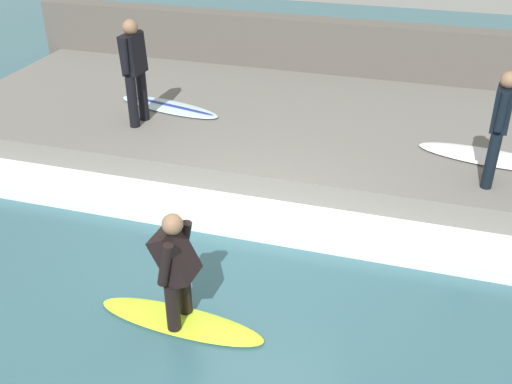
{
  "coord_description": "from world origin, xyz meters",
  "views": [
    {
      "loc": [
        -5.7,
        -1.84,
        4.44
      ],
      "look_at": [
        0.46,
        0.0,
        0.7
      ],
      "focal_mm": 42.0,
      "sensor_mm": 36.0,
      "label": 1
    }
  ],
  "objects_px": {
    "surfboard_waiting_far": "(489,157)",
    "surfboard_waiting_near": "(169,107)",
    "surfer_riding": "(176,264)",
    "surfer_waiting_far": "(500,123)",
    "surfboard_riding": "(181,321)",
    "surfer_waiting_near": "(134,67)"
  },
  "relations": [
    {
      "from": "surfboard_riding",
      "to": "surfer_waiting_far",
      "type": "xyz_separation_m",
      "value": [
        3.21,
        -3.12,
        1.35
      ]
    },
    {
      "from": "surfboard_waiting_far",
      "to": "surfboard_waiting_near",
      "type": "bearing_deg",
      "value": 85.03
    },
    {
      "from": "surfer_waiting_near",
      "to": "surfer_waiting_far",
      "type": "distance_m",
      "value": 5.38
    },
    {
      "from": "surfboard_riding",
      "to": "surfer_riding",
      "type": "bearing_deg",
      "value": 90.0
    },
    {
      "from": "surfer_waiting_far",
      "to": "surfboard_waiting_far",
      "type": "bearing_deg",
      "value": -3.72
    },
    {
      "from": "surfer_riding",
      "to": "surfboard_waiting_near",
      "type": "distance_m",
      "value": 4.85
    },
    {
      "from": "surfboard_waiting_far",
      "to": "surfer_waiting_near",
      "type": "bearing_deg",
      "value": 92.64
    },
    {
      "from": "surfer_riding",
      "to": "surfboard_waiting_far",
      "type": "xyz_separation_m",
      "value": [
        3.94,
        -3.17,
        -0.25
      ]
    },
    {
      "from": "surfer_riding",
      "to": "surfboard_waiting_far",
      "type": "height_order",
      "value": "surfer_riding"
    },
    {
      "from": "surfboard_waiting_far",
      "to": "surfboard_riding",
      "type": "bearing_deg",
      "value": 141.2
    },
    {
      "from": "surfer_waiting_near",
      "to": "surfboard_waiting_near",
      "type": "height_order",
      "value": "surfer_waiting_near"
    },
    {
      "from": "surfer_riding",
      "to": "surfer_waiting_far",
      "type": "bearing_deg",
      "value": -44.22
    },
    {
      "from": "surfboard_riding",
      "to": "surfer_waiting_far",
      "type": "distance_m",
      "value": 4.68
    },
    {
      "from": "surfer_riding",
      "to": "surfer_waiting_far",
      "type": "distance_m",
      "value": 4.52
    },
    {
      "from": "surfer_riding",
      "to": "surfer_waiting_far",
      "type": "height_order",
      "value": "surfer_waiting_far"
    },
    {
      "from": "surfer_waiting_near",
      "to": "surfboard_waiting_near",
      "type": "bearing_deg",
      "value": -15.98
    },
    {
      "from": "surfer_riding",
      "to": "surfboard_waiting_near",
      "type": "relative_size",
      "value": 0.64
    },
    {
      "from": "surfer_waiting_near",
      "to": "surfboard_riding",
      "type": "bearing_deg",
      "value": -148.8
    },
    {
      "from": "surfboard_riding",
      "to": "surfer_waiting_far",
      "type": "height_order",
      "value": "surfer_waiting_far"
    },
    {
      "from": "surfboard_riding",
      "to": "surfer_waiting_near",
      "type": "height_order",
      "value": "surfer_waiting_near"
    },
    {
      "from": "surfboard_riding",
      "to": "surfer_riding",
      "type": "distance_m",
      "value": 0.76
    },
    {
      "from": "surfboard_riding",
      "to": "surfer_waiting_far",
      "type": "relative_size",
      "value": 1.24
    }
  ]
}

